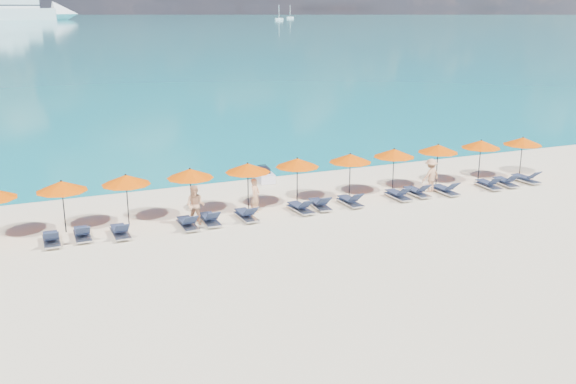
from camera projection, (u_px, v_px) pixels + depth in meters
name	position (u px, v px, depth m)	size (l,w,h in m)	color
ground	(317.00, 239.00, 26.19)	(1400.00, 1400.00, 0.00)	beige
sea	(17.00, 19.00, 609.73)	(1600.00, 1300.00, 0.01)	#1FA9B2
cruise_ship	(1.00, 9.00, 515.97)	(125.88, 41.27, 34.62)	white
sailboat_near	(279.00, 19.00, 521.50)	(6.64, 2.21, 12.16)	white
sailboat_far	(290.00, 17.00, 605.03)	(6.77, 2.26, 12.40)	white
jetski	(264.00, 175.00, 35.02)	(1.04, 2.17, 0.74)	white
beachgoer_a	(255.00, 196.00, 29.27)	(0.60, 0.39, 1.64)	tan
beachgoer_b	(196.00, 205.00, 27.67)	(0.85, 0.49, 1.75)	tan
beachgoer_c	(431.00, 175.00, 32.72)	(1.11, 0.52, 1.72)	tan
umbrella_2	(62.00, 186.00, 26.41)	(2.10, 2.10, 2.28)	black
umbrella_3	(126.00, 180.00, 27.40)	(2.10, 2.10, 2.28)	black
umbrella_4	(190.00, 173.00, 28.44)	(2.10, 2.10, 2.28)	black
umbrella_5	(248.00, 168.00, 29.44)	(2.10, 2.10, 2.28)	black
umbrella_6	(297.00, 163.00, 30.43)	(2.10, 2.10, 2.28)	black
umbrella_7	(350.00, 158.00, 31.36)	(2.10, 2.10, 2.28)	black
umbrella_8	(394.00, 153.00, 32.47)	(2.10, 2.10, 2.28)	black
umbrella_9	(438.00, 149.00, 33.50)	(2.10, 2.10, 2.28)	black
umbrella_10	(481.00, 144.00, 34.58)	(2.10, 2.10, 2.28)	black
umbrella_11	(523.00, 141.00, 35.36)	(2.10, 2.10, 2.28)	black
lounger_3	(51.00, 239.00, 25.51)	(0.62, 1.70, 0.66)	silver
lounger_4	(82.00, 234.00, 26.10)	(0.64, 1.71, 0.66)	silver
lounger_5	(120.00, 231.00, 26.38)	(0.65, 1.71, 0.66)	silver
lounger_6	(188.00, 223.00, 27.40)	(0.65, 1.71, 0.66)	silver
lounger_7	(210.00, 219.00, 27.92)	(0.64, 1.71, 0.66)	silver
lounger_8	(246.00, 215.00, 28.50)	(0.68, 1.72, 0.66)	silver
lounger_9	(301.00, 207.00, 29.55)	(0.78, 1.75, 0.66)	silver
lounger_10	(320.00, 204.00, 30.05)	(0.71, 1.73, 0.66)	silver
lounger_11	(350.00, 201.00, 30.56)	(0.68, 1.72, 0.66)	silver
lounger_12	(398.00, 195.00, 31.58)	(0.64, 1.71, 0.66)	silver
lounger_13	(417.00, 192.00, 32.10)	(0.71, 1.73, 0.66)	silver
lounger_14	(446.00, 190.00, 32.44)	(0.69, 1.72, 0.66)	silver
lounger_15	(489.00, 184.00, 33.46)	(0.72, 1.73, 0.66)	silver
lounger_16	(506.00, 182.00, 33.95)	(0.79, 1.75, 0.66)	silver
lounger_17	(526.00, 178.00, 34.59)	(0.78, 1.75, 0.66)	silver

